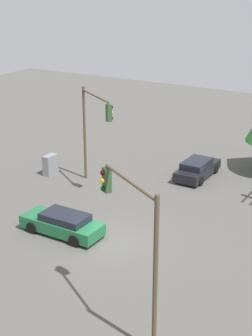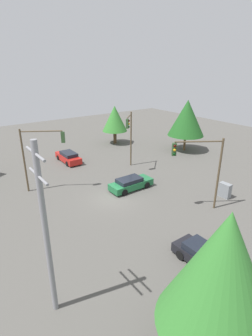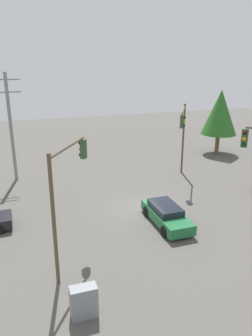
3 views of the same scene
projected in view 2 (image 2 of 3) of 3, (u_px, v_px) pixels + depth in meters
The scene contains 12 objects.
ground_plane at pixel (114, 198), 25.33m from camera, with size 80.00×80.00×0.00m, color #54514C.
sedan_green at pixel (131, 183), 26.92m from camera, with size 1.85×4.64×1.25m.
sedan_red at pixel (68, 157), 34.47m from camera, with size 4.70×1.85×1.37m.
sedan_dark at pixel (205, 257), 16.63m from camera, with size 4.38×1.88×1.28m.
traffic_signal_main at pixel (130, 132), 30.94m from camera, with size 2.21×2.26×6.79m.
traffic_signal_cross at pixel (39, 149), 25.22m from camera, with size 2.35×3.66×6.43m.
traffic_signal_aux at pixel (202, 162), 21.84m from camera, with size 2.46×3.68×6.46m.
utility_pole_tall at pixel (46, 230), 12.10m from camera, with size 2.20×0.28×9.23m.
electrical_cabinet at pixel (225, 190), 25.26m from camera, with size 1.11×0.57×1.44m, color gray.
tree_right at pixel (115, 119), 41.35m from camera, with size 3.94×3.94×6.06m.
tree_behind at pixel (187, 118), 37.59m from camera, with size 5.23×5.23×7.42m.
tree_left at pixel (222, 272), 9.71m from camera, with size 4.83×4.83×7.45m.
Camera 2 is at (18.87, -12.26, 12.04)m, focal length 28.00 mm.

